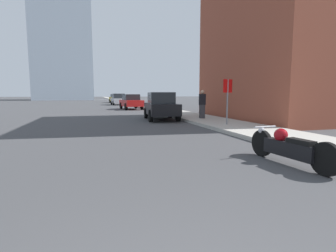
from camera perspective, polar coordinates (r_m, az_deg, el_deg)
The scene contains 10 objects.
sidewalk at distance 41.23m, azimuth -7.19°, elevation 4.79°, with size 2.63×240.00×0.15m.
brick_storefront at distance 19.89m, azimuth 30.17°, elevation 15.74°, with size 12.35×9.57×9.80m.
distant_tower at distance 85.38m, azimuth -22.08°, elevation 23.57°, with size 15.43×15.43×53.52m.
motorcycle at distance 6.30m, azimuth 24.71°, elevation -4.16°, with size 0.62×2.39×0.77m.
parked_car_black at distance 15.90m, azimuth -1.53°, elevation 4.36°, with size 2.04×4.04×1.65m.
parked_car_red at distance 27.48m, azimuth -8.05°, elevation 5.27°, with size 2.12×4.15×1.55m.
parked_car_silver at distance 39.77m, azimuth -10.73°, elevation 5.74°, with size 2.14×4.31×1.66m.
parked_car_yellow at distance 50.30m, azimuth -11.43°, elevation 5.91°, with size 2.09×4.36×1.61m.
stop_sign at distance 12.32m, azimuth 12.83°, elevation 6.86°, with size 0.57×0.26×2.06m.
pedestrian at distance 15.38m, azimuth 7.46°, elevation 4.80°, with size 0.36×0.23×1.64m.
Camera 1 is at (-0.44, -0.73, 1.52)m, focal length 28.00 mm.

